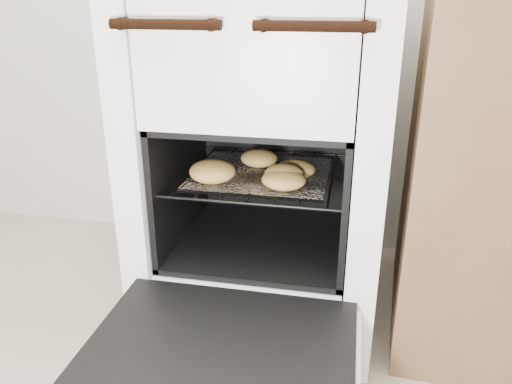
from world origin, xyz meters
TOP-DOWN VIEW (x-y plane):
  - stove at (0.09, 1.17)m, footprint 0.59×0.66m
  - oven_door at (0.09, 0.68)m, footprint 0.53×0.41m
  - oven_rack at (0.09, 1.11)m, footprint 0.43×0.41m
  - foil_sheet at (0.09, 1.09)m, footprint 0.33×0.29m
  - baked_rolls at (0.10, 1.04)m, footprint 0.33×0.26m

SIDE VIEW (x-z plane):
  - oven_door at x=0.09m, z-range 0.18..0.22m
  - oven_rack at x=0.09m, z-range 0.41..0.42m
  - foil_sheet at x=0.09m, z-range 0.41..0.42m
  - stove at x=0.09m, z-range -0.01..0.89m
  - baked_rolls at x=0.10m, z-range 0.42..0.47m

